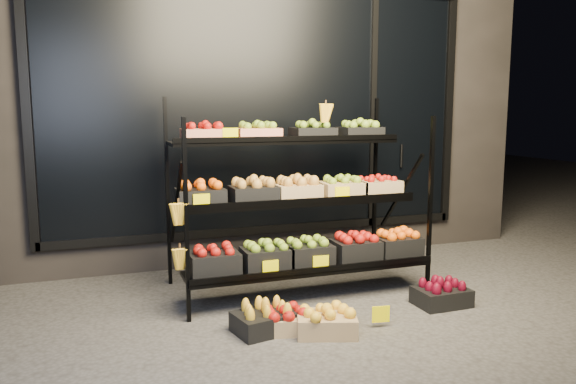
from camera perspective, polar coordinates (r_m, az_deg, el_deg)
name	(u,v)px	position (r m, az deg, el deg)	size (l,w,h in m)	color
ground	(326,313)	(4.43, 3.89, -12.16)	(24.00, 24.00, 0.00)	#514F4C
building	(238,92)	(6.60, -5.10, 10.06)	(6.00, 2.08, 3.50)	#2D2826
display_rack	(298,200)	(4.76, 1.02, -0.87)	(2.18, 1.02, 1.72)	black
tag_floor_b	(381,320)	(4.18, 9.40, -12.66)	(0.13, 0.01, 0.12)	#F6E600
floor_crate_left	(285,320)	(4.05, -0.29, -12.87)	(0.39, 0.32, 0.18)	tan
floor_crate_midleft	(264,319)	(4.04, -2.40, -12.72)	(0.47, 0.38, 0.21)	black
floor_crate_midright	(327,321)	(4.01, 3.94, -12.91)	(0.48, 0.42, 0.20)	tan
floor_crate_right	(441,294)	(4.71, 15.32, -9.92)	(0.41, 0.31, 0.21)	black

